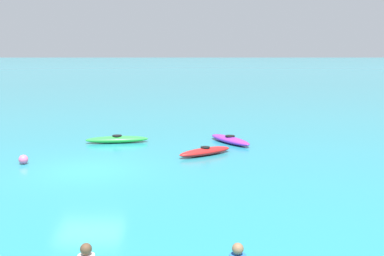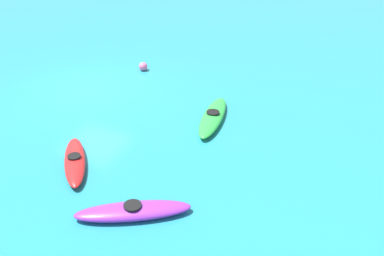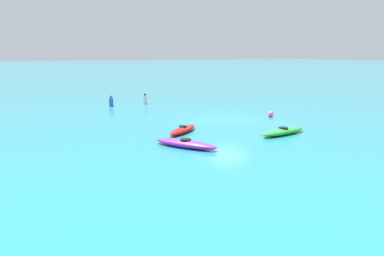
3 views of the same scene
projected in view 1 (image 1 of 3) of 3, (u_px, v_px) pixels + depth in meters
ground_plane at (88, 170)px, 17.86m from camera, size 600.00×600.00×0.00m
kayak_green at (117, 139)px, 23.11m from camera, size 1.15×3.09×0.37m
kayak_purple at (230, 140)px, 23.03m from camera, size 2.97×2.15×0.37m
kayak_red at (205, 151)px, 20.34m from camera, size 2.07×2.50×0.37m
buoy_pink at (23, 159)px, 18.75m from camera, size 0.37×0.37×0.37m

